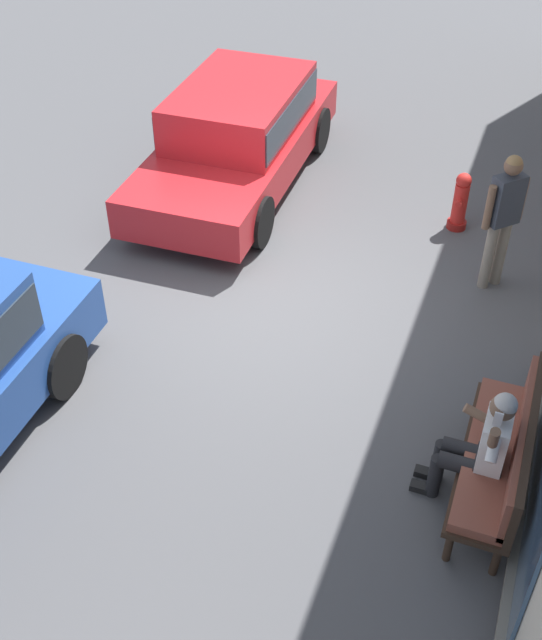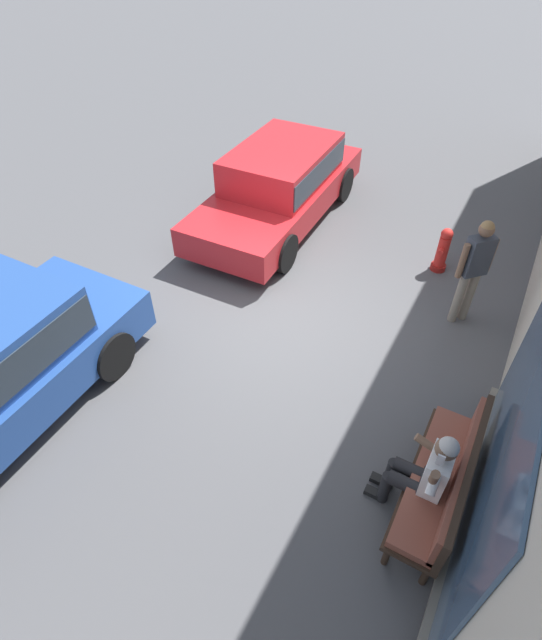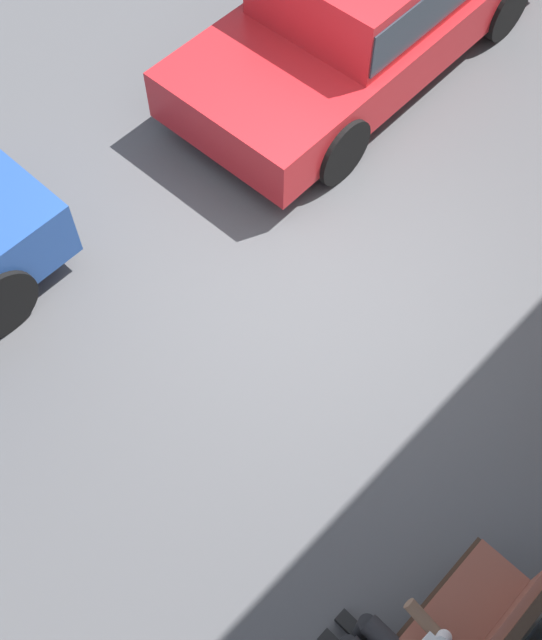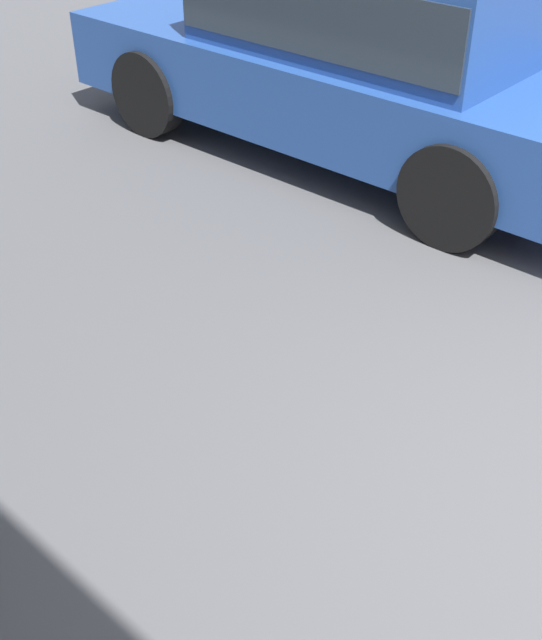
{
  "view_description": "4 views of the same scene",
  "coord_description": "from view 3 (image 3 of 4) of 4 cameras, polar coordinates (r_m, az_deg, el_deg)",
  "views": [
    {
      "loc": [
        7.0,
        2.6,
        5.87
      ],
      "look_at": [
        1.66,
        0.61,
        1.16
      ],
      "focal_mm": 45.0,
      "sensor_mm": 36.0,
      "label": 1
    },
    {
      "loc": [
        5.13,
        2.6,
        5.22
      ],
      "look_at": [
        1.28,
        0.47,
        1.15
      ],
      "focal_mm": 28.0,
      "sensor_mm": 36.0,
      "label": 2
    },
    {
      "loc": [
        3.11,
        2.6,
        5.89
      ],
      "look_at": [
        1.05,
        0.6,
        1.13
      ],
      "focal_mm": 45.0,
      "sensor_mm": 36.0,
      "label": 3
    },
    {
      "loc": [
        -0.05,
        2.6,
        2.55
      ],
      "look_at": [
        1.65,
        0.74,
        0.78
      ],
      "focal_mm": 45.0,
      "sensor_mm": 36.0,
      "label": 4
    }
  ],
  "objects": [
    {
      "name": "ground_plane",
      "position": [
        7.15,
        2.41,
        3.34
      ],
      "size": [
        60.0,
        60.0,
        0.0
      ],
      "primitive_type": "plane",
      "color": "#4C4C4F"
    }
  ]
}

